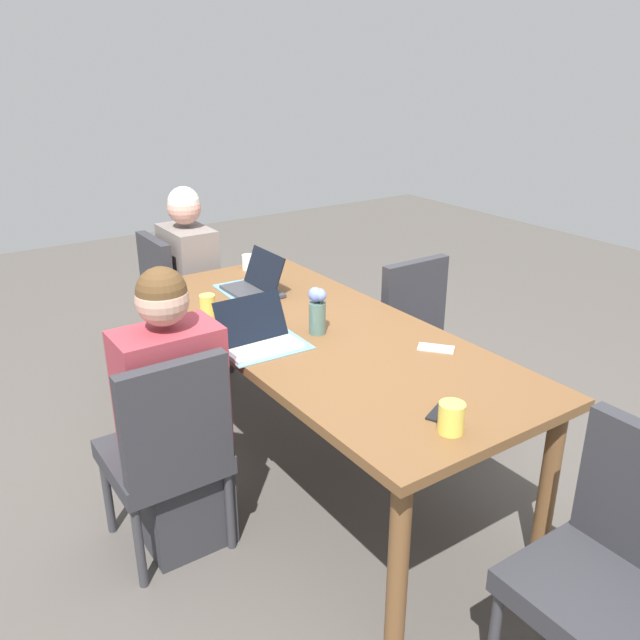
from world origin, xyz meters
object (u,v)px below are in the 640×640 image
chair_near_left_near (168,446)px  chair_far_left_far (427,338)px  dining_table (320,346)px  phone_silver (436,348)px  chair_head_right_right_near (614,560)px  coffee_mug_near_right (249,262)px  person_near_left_near (174,427)px  coffee_mug_centre_left (451,418)px  person_head_left_left_mid (191,294)px  phone_black (443,412)px  coffee_mug_near_left (208,305)px  chair_head_left_left_mid (176,298)px  laptop_head_left_left_mid (256,285)px  flower_vase (318,308)px  laptop_near_left_near (257,337)px

chair_near_left_near → chair_far_left_far: bearing=97.6°
dining_table → phone_silver: bearing=33.2°
chair_head_right_right_near → coffee_mug_near_right: (-2.43, 0.09, 0.30)m
person_near_left_near → coffee_mug_centre_left: person_near_left_near is taller
person_head_left_left_mid → chair_head_right_right_near: size_ratio=1.33×
coffee_mug_near_right → phone_silver: size_ratio=0.57×
phone_black → chair_far_left_far: bearing=24.3°
chair_far_left_far → dining_table: bearing=-82.9°
chair_head_right_right_near → phone_silver: size_ratio=6.00×
phone_black → phone_silver: bearing=24.4°
chair_far_left_far → chair_near_left_near: bearing=-82.4°
person_head_left_left_mid → chair_near_left_near: bearing=-27.0°
chair_near_left_near → coffee_mug_near_right: size_ratio=10.47×
chair_near_left_near → coffee_mug_near_left: 0.80m
chair_far_left_far → person_near_left_near: bearing=-84.9°
person_head_left_left_mid → phone_black: bearing=-0.7°
dining_table → coffee_mug_near_right: coffee_mug_near_right is taller
chair_head_right_right_near → coffee_mug_near_left: bearing=-168.0°
chair_near_left_near → chair_head_left_left_mid: (-1.56, 0.69, 0.00)m
chair_head_left_left_mid → person_head_left_left_mid: size_ratio=0.75×
dining_table → coffee_mug_near_left: bearing=-144.5°
person_head_left_left_mid → chair_far_left_far: (1.29, 0.79, -0.03)m
dining_table → phone_silver: (0.44, 0.29, 0.08)m
laptop_head_left_left_mid → chair_far_left_far: bearing=55.7°
coffee_mug_centre_left → chair_near_left_near: bearing=-141.3°
dining_table → coffee_mug_near_left: coffee_mug_near_left is taller
chair_near_left_near → person_head_left_left_mid: person_head_left_left_mid is taller
chair_far_left_far → chair_head_right_right_near: size_ratio=1.00×
person_head_left_left_mid → flower_vase: bearing=0.2°
person_head_left_left_mid → phone_black: person_head_left_left_mid is taller
person_head_left_left_mid → coffee_mug_near_left: (0.92, -0.30, 0.28)m
chair_head_left_left_mid → coffee_mug_near_left: (0.98, -0.23, 0.31)m
laptop_near_left_near → coffee_mug_near_left: (-0.46, -0.01, 0.01)m
person_near_left_near → person_head_left_left_mid: 1.58m
chair_far_left_far → person_head_left_left_mid: bearing=-148.4°
chair_near_left_near → phone_black: (0.73, 0.73, 0.26)m
chair_head_left_left_mid → person_near_left_near: bearing=-22.9°
chair_near_left_near → laptop_near_left_near: size_ratio=2.81×
coffee_mug_near_left → person_head_left_left_mid: bearing=161.9°
person_near_left_near → chair_head_right_right_near: (1.41, 0.81, -0.03)m
dining_table → chair_far_left_far: chair_far_left_far is taller
chair_head_right_right_near → coffee_mug_centre_left: chair_head_right_right_near is taller
chair_near_left_near → flower_vase: bearing=97.0°
laptop_head_left_left_mid → coffee_mug_centre_left: (1.55, -0.14, 0.01)m
coffee_mug_near_left → coffee_mug_centre_left: coffee_mug_centre_left is taller
dining_table → laptop_head_left_left_mid: 0.62m
chair_far_left_far → coffee_mug_centre_left: 1.40m
person_near_left_near → chair_far_left_far: 1.50m
chair_head_left_left_mid → chair_far_left_far: bearing=32.7°
chair_near_left_near → chair_head_right_right_near: bearing=33.0°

